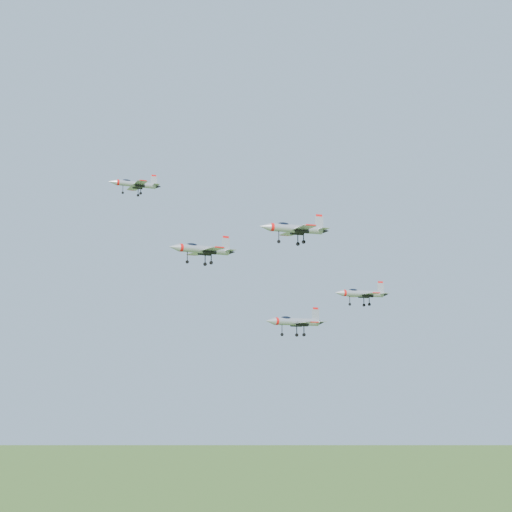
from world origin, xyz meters
name	(u,v)px	position (x,y,z in m)	size (l,w,h in m)	color
jet_lead	(135,184)	(-17.23, 11.45, 157.30)	(10.56, 8.75, 2.82)	#9599A1
jet_left_high	(202,249)	(-7.38, -2.74, 142.93)	(13.18, 11.09, 3.54)	#9599A1
jet_right_high	(294,228)	(2.01, -22.74, 143.86)	(11.96, 9.83, 3.20)	#9599A1
jet_left_low	(295,322)	(13.79, 5.43, 130.82)	(13.83, 11.63, 3.71)	#9599A1
jet_right_low	(361,293)	(17.89, -14.61, 134.83)	(10.47, 8.60, 2.81)	#9599A1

